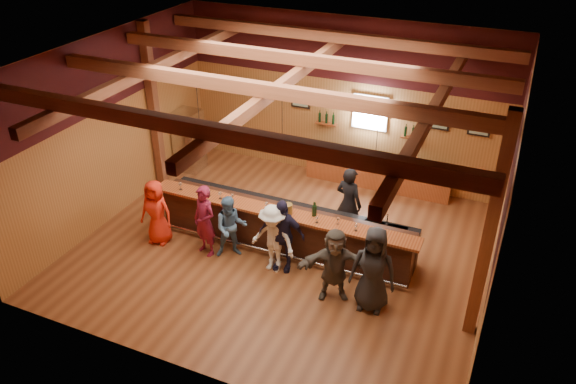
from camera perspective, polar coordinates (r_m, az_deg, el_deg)
name	(u,v)px	position (r m, az deg, el deg)	size (l,w,h in m)	color
room	(283,119)	(11.60, -0.48, 7.44)	(9.04, 9.00, 4.52)	brown
bar_counter	(286,226)	(12.94, -0.20, -3.50)	(6.30, 1.07, 1.11)	black
back_bar_cabinet	(378,171)	(15.57, 9.11, 2.11)	(4.00, 0.52, 0.95)	brown
window	(370,112)	(15.20, 8.35, 8.01)	(0.95, 0.09, 0.95)	silver
framed_pictures	(402,116)	(15.00, 11.55, 7.61)	(5.35, 0.05, 0.45)	black
wine_shelves	(368,128)	(15.31, 8.16, 6.44)	(3.00, 0.18, 0.30)	brown
pendant_lights	(282,142)	(11.75, -0.58, 5.07)	(4.24, 0.24, 1.37)	black
stainless_fridge	(189,140)	(16.41, -10.03, 5.18)	(0.70, 0.70, 1.80)	silver
customer_orange	(156,212)	(13.29, -13.22, -2.00)	(0.78, 0.51, 1.59)	red
customer_redvest	(205,221)	(12.65, -8.46, -2.93)	(0.62, 0.41, 1.71)	maroon
customer_denim	(231,227)	(12.56, -5.82, -3.57)	(0.73, 0.57, 1.50)	#4C7299
customer_white	(273,239)	(12.03, -1.55, -4.76)	(1.04, 0.60, 1.61)	white
customer_navy	(282,235)	(12.03, -0.66, -4.42)	(1.01, 0.42, 1.72)	#1E1B37
customer_brown	(334,264)	(11.33, 4.74, -7.35)	(1.50, 0.48, 1.62)	#544C43
customer_dark	(373,269)	(11.10, 8.65, -7.77)	(0.91, 0.59, 1.85)	black
bartender	(349,203)	(13.11, 6.18, -1.15)	(0.67, 0.44, 1.84)	black
ice_bucket	(287,209)	(12.23, -0.06, -1.74)	(0.22, 0.22, 0.24)	brown
bottle_a	(315,210)	(12.18, 2.76, -1.88)	(0.07, 0.07, 0.33)	black
bottle_b	(314,211)	(12.16, 2.64, -1.89)	(0.08, 0.08, 0.35)	black
glass_a	(180,184)	(13.38, -10.89, 0.77)	(0.09, 0.09, 0.20)	silver
glass_b	(209,191)	(13.01, -8.01, 0.07)	(0.08, 0.08, 0.17)	silver
glass_c	(220,194)	(12.87, -6.93, -0.16)	(0.08, 0.08, 0.18)	silver
glass_d	(232,195)	(12.78, -5.67, -0.35)	(0.08, 0.08, 0.18)	silver
glass_e	(267,204)	(12.39, -2.17, -1.21)	(0.08, 0.08, 0.19)	silver
glass_f	(317,218)	(11.94, 2.97, -2.65)	(0.07, 0.07, 0.16)	silver
glass_g	(338,219)	(11.92, 5.13, -2.76)	(0.08, 0.08, 0.18)	silver
glass_h	(356,226)	(11.75, 6.93, -3.42)	(0.08, 0.08, 0.17)	silver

